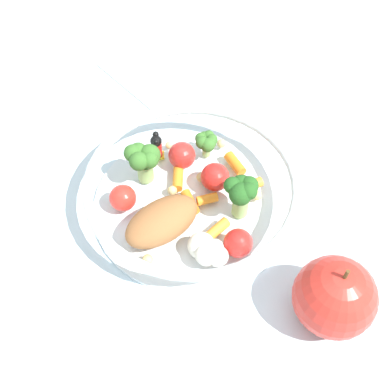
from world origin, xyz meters
The scene contains 4 objects.
ground_plane centered at (0.00, 0.00, 0.00)m, with size 2.40×2.40×0.00m, color silver.
food_container centered at (0.01, 0.01, 0.03)m, with size 0.24×0.24×0.07m.
loose_apple centered at (0.20, 0.01, 0.04)m, with size 0.08×0.08×0.09m.
folded_napkin centered at (-0.19, 0.16, 0.00)m, with size 0.14×0.13×0.01m, color white.
Camera 1 is at (0.25, -0.23, 0.48)m, focal length 47.01 mm.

